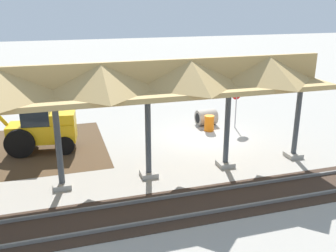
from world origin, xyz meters
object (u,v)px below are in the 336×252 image
(stop_sign, at_px, (236,98))
(traffic_barrel, at_px, (209,123))
(backhoe, at_px, (39,127))
(concrete_pipe, at_px, (206,117))

(stop_sign, height_order, traffic_barrel, stop_sign)
(stop_sign, xyz_separation_m, backhoe, (10.87, 0.50, -0.52))
(stop_sign, xyz_separation_m, concrete_pipe, (1.42, -1.00, -1.32))
(backhoe, relative_size, traffic_barrel, 5.98)
(concrete_pipe, bearing_deg, traffic_barrel, 76.17)
(concrete_pipe, bearing_deg, backhoe, 9.00)
(stop_sign, relative_size, traffic_barrel, 2.74)
(backhoe, height_order, traffic_barrel, backhoe)
(stop_sign, relative_size, backhoe, 0.46)
(backhoe, xyz_separation_m, concrete_pipe, (-9.45, -1.50, -0.80))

